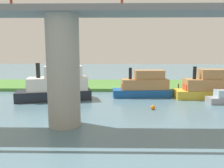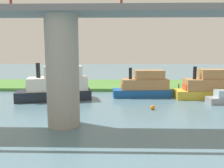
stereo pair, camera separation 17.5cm
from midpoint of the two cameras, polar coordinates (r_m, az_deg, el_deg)
ground_plane at (r=37.48m, az=3.07°, el=-1.95°), size 160.00×160.00×0.00m
grassy_bank at (r=43.36m, az=2.86°, el=-0.23°), size 80.00×12.00×0.50m
bridge_pylon at (r=20.44m, az=-11.80°, el=2.95°), size 2.82×2.82×9.57m
bridge_span at (r=20.67m, az=-12.24°, el=17.69°), size 71.01×4.30×3.25m
person_on_bank at (r=39.37m, az=7.69°, el=0.25°), size 0.51×0.51×1.39m
mooring_post at (r=39.14m, az=16.19°, el=-0.52°), size 0.20×0.20×0.77m
skiff_small at (r=34.85m, az=22.82°, el=-0.61°), size 8.74×3.05×4.44m
motorboat_white at (r=32.20m, az=-13.30°, el=-0.50°), size 10.25×5.49×4.99m
houseboat_blue at (r=33.76m, az=7.90°, el=-0.47°), size 8.37×3.30×4.19m
riverboat_paddlewheel at (r=35.99m, az=-9.14°, el=-1.72°), size 3.90×1.43×1.30m
marker_buoy at (r=26.66m, az=10.12°, el=-5.70°), size 0.50×0.50×0.50m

